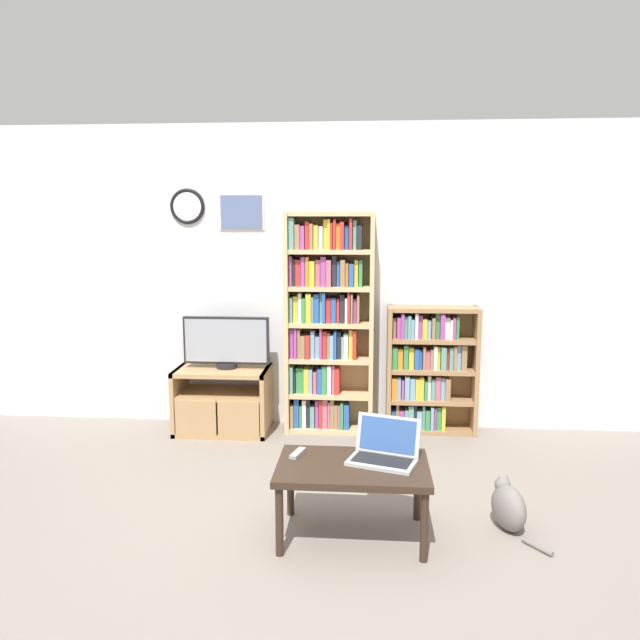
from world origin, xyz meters
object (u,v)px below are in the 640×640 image
Objects in this scene: bookshelf_short at (427,370)px; laptop at (384,450)px; tv_stand at (223,400)px; bookshelf_tall at (326,323)px; coffee_table at (353,473)px; remote_near_laptop at (298,453)px; television at (226,342)px; cat at (508,506)px.

laptop is at bearing -102.74° from bookshelf_short.
bookshelf_tall is at bearing 8.29° from tv_stand.
remote_near_laptop is (-0.33, 0.12, 0.06)m from coffee_table.
tv_stand reaches higher than coffee_table.
tv_stand is 1.10m from bookshelf_tall.
bookshelf_short reaches higher than coffee_table.
television reaches higher than laptop.
bookshelf_tall is at bearing 109.44° from cat.
television is 0.85× the size of coffee_table.
bookshelf_short reaches higher than laptop.
coffee_table is (1.12, -1.74, -0.39)m from television.
television is 1.67× the size of laptop.
bookshelf_short is 1.83m from laptop.
coffee_table is 5.16× the size of remote_near_laptop.
tv_stand is 4.75× the size of remote_near_laptop.
bookshelf_tall reaches higher than television.
bookshelf_short reaches higher than television.
television is 4.39× the size of remote_near_laptop.
tv_stand is 2.12m from laptop.
cat is (0.91, 0.17, -0.25)m from coffee_table.
laptop is at bearing -52.18° from television.
bookshelf_tall is at bearing 6.45° from television.
bookshelf_short is (1.74, 0.15, 0.26)m from tv_stand.
laptop is at bearing -50.87° from tv_stand.
remote_near_laptop is 0.35× the size of cat.
bookshelf_tall reaches higher than remote_near_laptop.
bookshelf_short is at bearing 1.27° from bookshelf_tall.
tv_stand is 0.92× the size of coffee_table.
laptop is (0.46, -1.77, -0.44)m from bookshelf_tall.
laptop is (0.18, 0.07, 0.11)m from coffee_table.
tv_stand is 1.08× the size of television.
tv_stand is at bearing -175.18° from bookshelf_short.
bookshelf_short is 1.26× the size of coffee_table.
laptop is (1.30, -1.67, -0.28)m from television.
television is at bearing 145.74° from laptop.
bookshelf_short is 1.77m from cat.
tv_stand is 2.06m from coffee_table.
coffee_table is (-0.58, -1.85, -0.16)m from bookshelf_short.
television reaches higher than coffee_table.
tv_stand is 0.42× the size of bookshelf_tall.
coffee_table is 0.35m from remote_near_laptop.
bookshelf_short is at bearing 95.18° from laptop.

